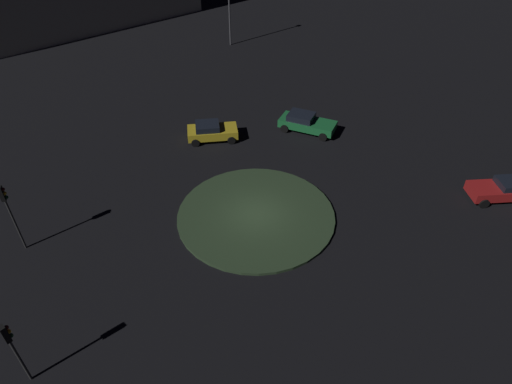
% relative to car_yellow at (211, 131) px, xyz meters
% --- Properties ---
extents(ground_plane, '(116.36, 116.36, 0.00)m').
position_rel_car_yellow_xyz_m(ground_plane, '(3.25, -9.47, -0.74)').
color(ground_plane, black).
extents(roundabout_island, '(9.99, 9.99, 0.18)m').
position_rel_car_yellow_xyz_m(roundabout_island, '(3.25, -9.47, -0.65)').
color(roundabout_island, '#2D4228').
rests_on(roundabout_island, ground_plane).
extents(car_yellow, '(4.08, 2.42, 1.42)m').
position_rel_car_yellow_xyz_m(car_yellow, '(0.00, 0.00, 0.00)').
color(car_yellow, gold).
rests_on(car_yellow, ground_plane).
extents(car_green, '(4.90, 3.66, 1.46)m').
position_rel_car_yellow_xyz_m(car_green, '(7.67, 1.11, 0.02)').
color(car_green, '#1E7238').
rests_on(car_green, ground_plane).
extents(car_red, '(4.49, 2.12, 1.41)m').
position_rel_car_yellow_xyz_m(car_red, '(19.73, -8.15, 0.01)').
color(car_red, red).
rests_on(car_red, ground_plane).
extents(traffic_light_southwest, '(0.39, 0.39, 3.82)m').
position_rel_car_yellow_xyz_m(traffic_light_southwest, '(-7.04, -20.07, 1.99)').
color(traffic_light_southwest, '#2D2D2D').
rests_on(traffic_light_southwest, ground_plane).
extents(traffic_light_west, '(0.38, 0.33, 4.49)m').
position_rel_car_yellow_xyz_m(traffic_light_west, '(-10.33, -11.86, 2.44)').
color(traffic_light_west, '#2D2D2D').
rests_on(traffic_light_west, ground_plane).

